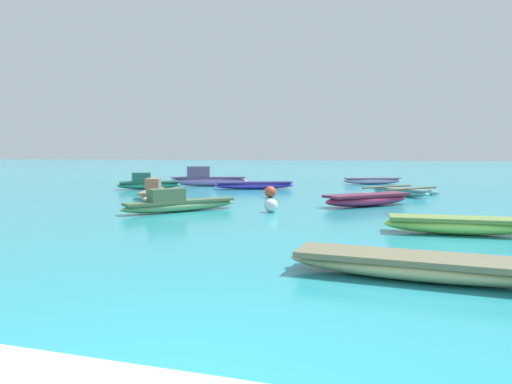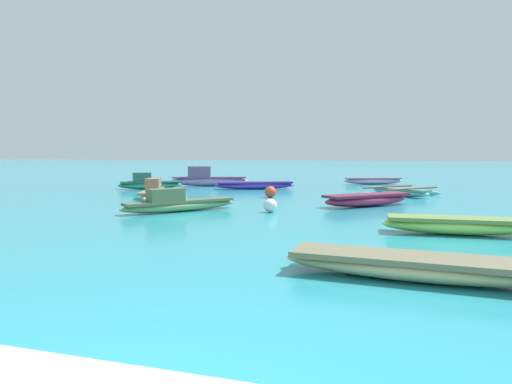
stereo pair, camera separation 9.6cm
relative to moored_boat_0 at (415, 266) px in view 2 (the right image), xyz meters
The scene contains 12 objects.
moored_boat_0 is the anchor object (origin of this frame).
moored_boat_1 12.76m from the moored_boat_0, 90.18° to the left, with size 3.34×3.45×0.37m.
moored_boat_2 16.02m from the moored_boat_0, 114.60° to the left, with size 3.83×2.32×0.36m.
moored_boat_3 17.45m from the moored_boat_0, 131.52° to the left, with size 2.95×2.32×0.80m.
moored_boat_4 12.35m from the moored_boat_0, 135.75° to the left, with size 1.75×3.26×0.77m.
moored_boat_5 19.91m from the moored_boat_0, 93.99° to the left, with size 3.33×1.74×0.37m.
moored_boat_6 8.50m from the moored_boat_0, 138.14° to the left, with size 2.69×3.24×0.69m.
moored_boat_7 8.78m from the moored_boat_0, 97.29° to the left, with size 2.92×2.91×0.39m.
moored_boat_8 18.54m from the moored_boat_0, 121.44° to the left, with size 4.12×1.91×1.04m.
moored_boat_9 4.03m from the moored_boat_0, 76.06° to the left, with size 3.03×0.89×0.36m.
mooring_buoy_0 7.30m from the moored_boat_0, 120.44° to the left, with size 0.40×0.40×0.40m.
mooring_buoy_2 11.66m from the moored_boat_0, 114.59° to the left, with size 0.45×0.45×0.45m.
Camera 2 is at (1.55, -1.85, 1.67)m, focal length 32.00 mm.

